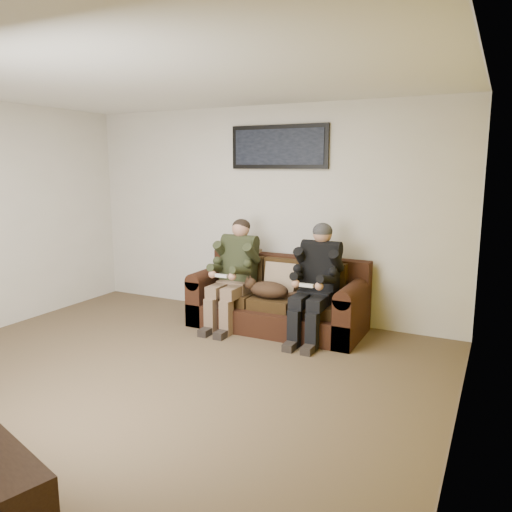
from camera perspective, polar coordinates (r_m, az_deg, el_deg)
The scene contains 12 objects.
floor at distance 4.72m, azimuth -11.43°, elevation -13.40°, with size 5.00×5.00×0.00m, color brown.
ceiling at distance 4.39m, azimuth -12.71°, elevation 19.50°, with size 5.00×5.00×0.00m, color silver.
wall_back at distance 6.27m, azimuth 0.87°, elevation 4.99°, with size 5.00×5.00×0.00m, color beige.
wall_right at distance 3.44m, azimuth 22.73°, elevation -0.24°, with size 4.50×4.50×0.00m, color beige.
accent_wall_right at distance 3.44m, azimuth 22.57°, elevation -0.23°, with size 4.50×4.50×0.00m, color #B99C12.
sofa at distance 5.89m, azimuth 2.71°, elevation -5.18°, with size 1.99×0.86×0.81m.
throw_pillow at distance 5.86m, azimuth 2.88°, elevation -2.53°, with size 0.38×0.11×0.36m, color tan.
throw_blanket at distance 6.26m, azimuth -1.37°, elevation 0.50°, with size 0.41×0.20×0.07m, color tan.
person_left at distance 5.88m, azimuth -2.48°, elevation -1.33°, with size 0.51×0.87×1.25m.
person_right at distance 5.47m, azimuth 6.95°, elevation -2.25°, with size 0.51×0.86×1.26m.
cat at distance 5.67m, azimuth 1.29°, elevation -3.81°, with size 0.66×0.26×0.24m.
framed_poster at distance 6.13m, azimuth 2.63°, elevation 12.35°, with size 1.25×0.05×0.52m.
Camera 1 is at (2.70, -3.38, 1.88)m, focal length 35.00 mm.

